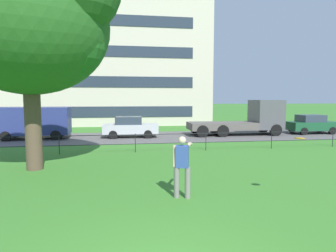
# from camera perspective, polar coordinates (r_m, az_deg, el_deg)

# --- Properties ---
(street_strip) EXTENTS (80.00, 6.63, 0.01)m
(street_strip) POSITION_cam_1_polar(r_m,az_deg,el_deg) (21.65, -7.06, -2.20)
(street_strip) COLOR #565454
(street_strip) RESTS_ON ground
(park_fence) EXTENTS (31.16, 0.04, 1.00)m
(park_fence) POSITION_cam_1_polar(r_m,az_deg,el_deg) (15.52, -6.47, -2.74)
(park_fence) COLOR black
(park_fence) RESTS_ON ground
(tree_large_lawn) EXTENTS (7.17, 6.23, 8.43)m
(tree_large_lawn) POSITION_cam_1_polar(r_m,az_deg,el_deg) (12.95, -25.33, 18.09)
(tree_large_lawn) COLOR brown
(tree_large_lawn) RESTS_ON ground
(person_thrower) EXTENTS (0.68, 0.73, 1.79)m
(person_thrower) POSITION_cam_1_polar(r_m,az_deg,el_deg) (8.38, 2.81, -7.64)
(person_thrower) COLOR slate
(person_thrower) RESTS_ON ground
(frisbee) EXTENTS (0.38, 0.38, 0.08)m
(frisbee) POSITION_cam_1_polar(r_m,az_deg,el_deg) (8.64, 24.48, -2.23)
(frisbee) COLOR orange
(panel_van_far_left) EXTENTS (5.05, 2.20, 2.24)m
(panel_van_far_left) POSITION_cam_1_polar(r_m,az_deg,el_deg) (22.60, -25.06, 0.87)
(panel_van_far_left) COLOR navy
(panel_van_far_left) RESTS_ON ground
(car_silver_right) EXTENTS (4.05, 1.91, 1.54)m
(car_silver_right) POSITION_cam_1_polar(r_m,az_deg,el_deg) (21.61, -7.47, -0.16)
(car_silver_right) COLOR #B7BABF
(car_silver_right) RESTS_ON ground
(flatbed_truck_center) EXTENTS (7.33, 2.50, 2.75)m
(flatbed_truck_center) POSITION_cam_1_polar(r_m,az_deg,el_deg) (23.80, 15.52, 1.26)
(flatbed_truck_center) COLOR #4C4C51
(flatbed_truck_center) RESTS_ON ground
(car_dark_green_far_right) EXTENTS (4.01, 1.84, 1.54)m
(car_dark_green_far_right) POSITION_cam_1_polar(r_m,az_deg,el_deg) (26.45, 26.43, 0.34)
(car_dark_green_far_right) COLOR #194C2D
(car_dark_green_far_right) RESTS_ON ground
(apartment_building_background) EXTENTS (28.43, 14.81, 15.56)m
(apartment_building_background) POSITION_cam_1_polar(r_m,az_deg,el_deg) (37.81, -16.10, 12.70)
(apartment_building_background) COLOR beige
(apartment_building_background) RESTS_ON ground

